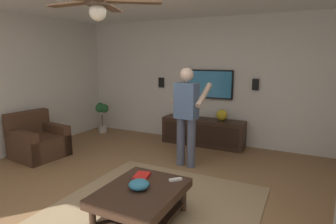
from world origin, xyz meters
name	(u,v)px	position (x,y,z in m)	size (l,w,h in m)	color
ground_plane	(137,208)	(0.00, 0.00, 0.00)	(7.49, 7.49, 0.00)	olive
wall_back_tv	(216,82)	(3.09, 0.00, 1.30)	(0.10, 6.44, 2.60)	silver
area_rug	(151,213)	(-0.03, -0.20, 0.01)	(2.56, 2.36, 0.01)	#9E8460
armchair	(38,142)	(0.71, 2.61, 0.28)	(0.88, 0.89, 0.82)	#472D1E
coffee_table	(141,197)	(-0.23, -0.20, 0.30)	(1.00, 0.80, 0.40)	#332116
media_console	(203,132)	(2.75, 0.15, 0.28)	(0.45, 1.70, 0.55)	#332116
tv	(208,84)	(2.99, 0.15, 1.25)	(0.05, 1.06, 0.60)	black
person_standing	(187,111)	(1.53, 0.01, 0.93)	(0.57, 0.58, 1.64)	#4C5166
potted_plant_short	(102,111)	(2.58, 2.67, 0.53)	(0.31, 0.30, 0.73)	#B7B2A8
bowl	(139,185)	(-0.24, -0.19, 0.45)	(0.22, 0.22, 0.10)	teal
remote_white	(176,179)	(0.12, -0.45, 0.41)	(0.15, 0.04, 0.02)	white
remote_black	(138,181)	(-0.12, -0.09, 0.41)	(0.15, 0.04, 0.02)	black
book	(142,176)	(0.02, -0.06, 0.42)	(0.22, 0.16, 0.04)	red
vase_round	(222,115)	(2.80, -0.22, 0.66)	(0.22, 0.22, 0.22)	gold
wall_speaker_left	(256,84)	(3.01, -0.81, 1.28)	(0.06, 0.12, 0.22)	black
wall_speaker_right	(161,82)	(3.01, 1.26, 1.24)	(0.06, 0.12, 0.22)	black
ceiling_fan	(97,4)	(-0.47, 0.09, 2.28)	(1.15, 1.13, 0.46)	#4C3828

